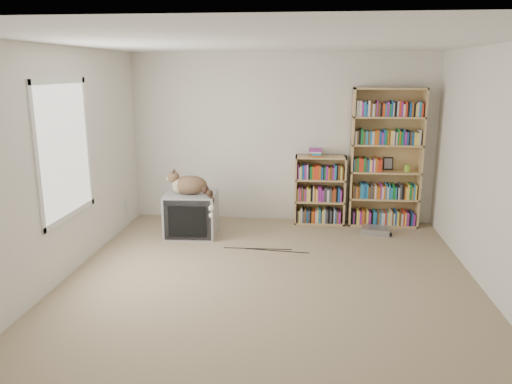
# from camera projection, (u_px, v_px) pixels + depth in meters

# --- Properties ---
(floor) EXTENTS (4.50, 5.00, 0.01)m
(floor) POSITION_uv_depth(u_px,v_px,m) (268.00, 286.00, 5.32)
(floor) COLOR tan
(floor) RESTS_ON ground
(wall_back) EXTENTS (4.50, 0.02, 2.50)m
(wall_back) POSITION_uv_depth(u_px,v_px,m) (282.00, 138.00, 7.43)
(wall_back) COLOR silver
(wall_back) RESTS_ON floor
(wall_front) EXTENTS (4.50, 0.02, 2.50)m
(wall_front) POSITION_uv_depth(u_px,v_px,m) (233.00, 265.00, 2.60)
(wall_front) COLOR silver
(wall_front) RESTS_ON floor
(wall_left) EXTENTS (0.02, 5.00, 2.50)m
(wall_left) POSITION_uv_depth(u_px,v_px,m) (56.00, 167.00, 5.24)
(wall_left) COLOR silver
(wall_left) RESTS_ON floor
(wall_right) EXTENTS (0.02, 5.00, 2.50)m
(wall_right) POSITION_uv_depth(u_px,v_px,m) (502.00, 176.00, 4.80)
(wall_right) COLOR silver
(wall_right) RESTS_ON floor
(ceiling) EXTENTS (4.50, 5.00, 0.02)m
(ceiling) POSITION_uv_depth(u_px,v_px,m) (270.00, 42.00, 4.72)
(ceiling) COLOR white
(ceiling) RESTS_ON wall_back
(window) EXTENTS (0.02, 1.22, 1.52)m
(window) POSITION_uv_depth(u_px,v_px,m) (65.00, 150.00, 5.40)
(window) COLOR white
(window) RESTS_ON wall_left
(crt_tv) EXTENTS (0.71, 0.66, 0.60)m
(crt_tv) POSITION_uv_depth(u_px,v_px,m) (192.00, 214.00, 6.92)
(crt_tv) COLOR #98989A
(crt_tv) RESTS_ON floor
(cat) EXTENTS (0.70, 0.50, 0.56)m
(cat) POSITION_uv_depth(u_px,v_px,m) (193.00, 188.00, 6.74)
(cat) COLOR #352115
(cat) RESTS_ON crt_tv
(bookcase_tall) EXTENTS (1.00, 0.30, 2.00)m
(bookcase_tall) POSITION_uv_depth(u_px,v_px,m) (385.00, 162.00, 7.22)
(bookcase_tall) COLOR tan
(bookcase_tall) RESTS_ON floor
(bookcase_short) EXTENTS (0.74, 0.30, 1.02)m
(bookcase_short) POSITION_uv_depth(u_px,v_px,m) (320.00, 192.00, 7.42)
(bookcase_short) COLOR tan
(bookcase_short) RESTS_ON floor
(book_stack) EXTENTS (0.19, 0.25, 0.11)m
(book_stack) POSITION_uv_depth(u_px,v_px,m) (317.00, 153.00, 7.26)
(book_stack) COLOR red
(book_stack) RESTS_ON bookcase_short
(green_mug) EXTENTS (0.09, 0.09, 0.10)m
(green_mug) POSITION_uv_depth(u_px,v_px,m) (407.00, 168.00, 7.19)
(green_mug) COLOR #8CBE36
(green_mug) RESTS_ON bookcase_tall
(framed_print) EXTENTS (0.14, 0.05, 0.19)m
(framed_print) POSITION_uv_depth(u_px,v_px,m) (388.00, 163.00, 7.30)
(framed_print) COLOR black
(framed_print) RESTS_ON bookcase_tall
(dvd_player) EXTENTS (0.44, 0.36, 0.09)m
(dvd_player) POSITION_uv_depth(u_px,v_px,m) (376.00, 230.00, 7.02)
(dvd_player) COLOR #9F9FA3
(dvd_player) RESTS_ON floor
(wall_outlet) EXTENTS (0.01, 0.08, 0.13)m
(wall_outlet) POSITION_uv_depth(u_px,v_px,m) (127.00, 204.00, 7.34)
(wall_outlet) COLOR silver
(wall_outlet) RESTS_ON wall_left
(floor_cables) EXTENTS (1.20, 0.70, 0.01)m
(floor_cables) POSITION_uv_depth(u_px,v_px,m) (304.00, 246.00, 6.50)
(floor_cables) COLOR black
(floor_cables) RESTS_ON floor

